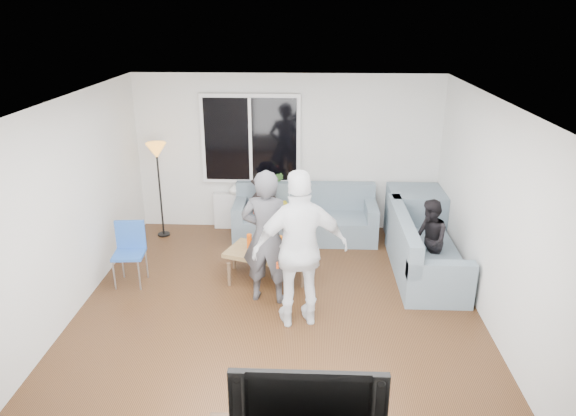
{
  "coord_description": "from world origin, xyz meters",
  "views": [
    {
      "loc": [
        0.38,
        -5.75,
        3.55
      ],
      "look_at": [
        0.1,
        0.6,
        1.15
      ],
      "focal_mm": 33.06,
      "sensor_mm": 36.0,
      "label": 1
    }
  ],
  "objects_px": {
    "spectator_back": "(264,205)",
    "sofa_right_section": "(426,246)",
    "player_left": "(267,237)",
    "spectator_right": "(429,240)",
    "player_right": "(301,250)",
    "side_chair": "(129,255)",
    "sofa_back_section": "(305,214)",
    "floor_lamp": "(160,191)",
    "television": "(308,399)",
    "coffee_table": "(267,265)"
  },
  "relations": [
    {
      "from": "sofa_right_section",
      "to": "side_chair",
      "type": "bearing_deg",
      "value": 96.74
    },
    {
      "from": "coffee_table",
      "to": "spectator_back",
      "type": "relative_size",
      "value": 1.0
    },
    {
      "from": "sofa_right_section",
      "to": "player_left",
      "type": "height_order",
      "value": "player_left"
    },
    {
      "from": "sofa_back_section",
      "to": "spectator_back",
      "type": "distance_m",
      "value": 0.69
    },
    {
      "from": "side_chair",
      "to": "player_right",
      "type": "relative_size",
      "value": 0.45
    },
    {
      "from": "player_right",
      "to": "spectator_back",
      "type": "relative_size",
      "value": 1.74
    },
    {
      "from": "player_right",
      "to": "spectator_back",
      "type": "height_order",
      "value": "player_right"
    },
    {
      "from": "sofa_right_section",
      "to": "side_chair",
      "type": "xyz_separation_m",
      "value": [
        -4.07,
        -0.48,
        0.01
      ]
    },
    {
      "from": "sofa_back_section",
      "to": "coffee_table",
      "type": "relative_size",
      "value": 2.09
    },
    {
      "from": "spectator_back",
      "to": "floor_lamp",
      "type": "bearing_deg",
      "value": 173.89
    },
    {
      "from": "coffee_table",
      "to": "television",
      "type": "distance_m",
      "value": 3.46
    },
    {
      "from": "player_left",
      "to": "spectator_right",
      "type": "xyz_separation_m",
      "value": [
        2.17,
        0.68,
        -0.3
      ]
    },
    {
      "from": "player_right",
      "to": "spectator_right",
      "type": "distance_m",
      "value": 2.14
    },
    {
      "from": "floor_lamp",
      "to": "spectator_right",
      "type": "height_order",
      "value": "floor_lamp"
    },
    {
      "from": "player_right",
      "to": "spectator_right",
      "type": "height_order",
      "value": "player_right"
    },
    {
      "from": "spectator_right",
      "to": "spectator_back",
      "type": "relative_size",
      "value": 1.05
    },
    {
      "from": "player_left",
      "to": "player_right",
      "type": "height_order",
      "value": "player_right"
    },
    {
      "from": "side_chair",
      "to": "spectator_right",
      "type": "distance_m",
      "value": 4.09
    },
    {
      "from": "sofa_back_section",
      "to": "floor_lamp",
      "type": "relative_size",
      "value": 1.47
    },
    {
      "from": "floor_lamp",
      "to": "player_right",
      "type": "height_order",
      "value": "player_right"
    },
    {
      "from": "side_chair",
      "to": "sofa_right_section",
      "type": "bearing_deg",
      "value": 1.59
    },
    {
      "from": "side_chair",
      "to": "player_left",
      "type": "bearing_deg",
      "value": -15.23
    },
    {
      "from": "coffee_table",
      "to": "player_right",
      "type": "bearing_deg",
      "value": -66.13
    },
    {
      "from": "sofa_back_section",
      "to": "player_left",
      "type": "bearing_deg",
      "value": -103.02
    },
    {
      "from": "sofa_back_section",
      "to": "sofa_right_section",
      "type": "bearing_deg",
      "value": -34.43
    },
    {
      "from": "sofa_back_section",
      "to": "side_chair",
      "type": "bearing_deg",
      "value": -144.91
    },
    {
      "from": "coffee_table",
      "to": "television",
      "type": "height_order",
      "value": "television"
    },
    {
      "from": "floor_lamp",
      "to": "player_right",
      "type": "relative_size",
      "value": 0.82
    },
    {
      "from": "floor_lamp",
      "to": "spectator_right",
      "type": "distance_m",
      "value": 4.28
    },
    {
      "from": "player_right",
      "to": "television",
      "type": "bearing_deg",
      "value": 80.05
    },
    {
      "from": "sofa_right_section",
      "to": "spectator_back",
      "type": "distance_m",
      "value": 2.68
    },
    {
      "from": "spectator_back",
      "to": "sofa_right_section",
      "type": "bearing_deg",
      "value": -33.8
    },
    {
      "from": "side_chair",
      "to": "television",
      "type": "height_order",
      "value": "television"
    },
    {
      "from": "player_left",
      "to": "side_chair",
      "type": "bearing_deg",
      "value": -1.87
    },
    {
      "from": "sofa_back_section",
      "to": "spectator_back",
      "type": "xyz_separation_m",
      "value": [
        -0.67,
        0.03,
        0.12
      ]
    },
    {
      "from": "sofa_right_section",
      "to": "side_chair",
      "type": "relative_size",
      "value": 2.33
    },
    {
      "from": "coffee_table",
      "to": "spectator_back",
      "type": "height_order",
      "value": "spectator_back"
    },
    {
      "from": "player_right",
      "to": "television",
      "type": "distance_m",
      "value": 2.28
    },
    {
      "from": "player_left",
      "to": "spectator_right",
      "type": "distance_m",
      "value": 2.3
    },
    {
      "from": "player_right",
      "to": "sofa_back_section",
      "type": "bearing_deg",
      "value": -103.22
    },
    {
      "from": "player_left",
      "to": "spectator_right",
      "type": "relative_size",
      "value": 1.53
    },
    {
      "from": "floor_lamp",
      "to": "television",
      "type": "bearing_deg",
      "value": -62.96
    },
    {
      "from": "sofa_back_section",
      "to": "coffee_table",
      "type": "xyz_separation_m",
      "value": [
        -0.51,
        -1.41,
        -0.22
      ]
    },
    {
      "from": "spectator_right",
      "to": "sofa_back_section",
      "type": "bearing_deg",
      "value": -131.69
    },
    {
      "from": "sofa_right_section",
      "to": "player_right",
      "type": "xyz_separation_m",
      "value": [
        -1.74,
        -1.33,
        0.53
      ]
    },
    {
      "from": "sofa_back_section",
      "to": "spectator_back",
      "type": "bearing_deg",
      "value": 177.45
    },
    {
      "from": "spectator_right",
      "to": "spectator_back",
      "type": "distance_m",
      "value": 2.74
    },
    {
      "from": "spectator_right",
      "to": "spectator_back",
      "type": "xyz_separation_m",
      "value": [
        -2.39,
        1.34,
        -0.03
      ]
    },
    {
      "from": "side_chair",
      "to": "spectator_back",
      "type": "xyz_separation_m",
      "value": [
        1.68,
        1.69,
        0.12
      ]
    },
    {
      "from": "sofa_right_section",
      "to": "spectator_back",
      "type": "height_order",
      "value": "spectator_back"
    }
  ]
}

